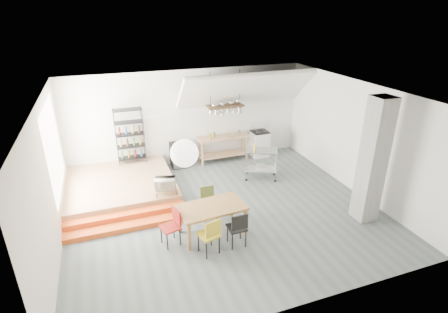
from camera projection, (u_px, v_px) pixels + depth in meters
name	position (u px, v px, depth m)	size (l,w,h in m)	color
floor	(224.00, 211.00, 9.37)	(8.00, 8.00, 0.00)	#515C5E
wall_back	(189.00, 118.00, 11.75)	(8.00, 0.04, 3.20)	silver
wall_left	(49.00, 181.00, 7.49)	(0.04, 7.00, 3.20)	silver
wall_right	(355.00, 138.00, 9.98)	(0.04, 7.00, 3.20)	silver
ceiling	(224.00, 93.00, 8.10)	(8.00, 7.00, 0.02)	white
slope_ceiling	(246.00, 89.00, 11.42)	(4.40, 1.80, 0.15)	white
window_pane	(54.00, 148.00, 8.71)	(0.02, 2.50, 2.20)	white
platform	(121.00, 186.00, 10.24)	(3.00, 3.00, 0.40)	#9E714F
step_lower	(128.00, 226.00, 8.61)	(3.00, 0.35, 0.13)	#DC5219
step_upper	(126.00, 216.00, 8.88)	(3.00, 0.35, 0.27)	#DC5219
concrete_column	(373.00, 161.00, 8.46)	(0.50, 0.50, 3.20)	gray
kitchen_counter	(223.00, 144.00, 12.18)	(1.80, 0.60, 0.91)	#9E714F
stove	(259.00, 143.00, 12.68)	(0.60, 0.60, 1.18)	white
pot_rack	(226.00, 108.00, 11.46)	(1.20, 0.50, 1.43)	#3C2718
wire_shelving	(130.00, 135.00, 10.98)	(0.88, 0.38, 1.80)	black
microwave_shelf	(166.00, 189.00, 9.36)	(0.60, 0.40, 0.16)	#9E714F
paper_lantern	(184.00, 153.00, 7.37)	(0.60, 0.60, 0.60)	white
dining_table	(212.00, 209.00, 8.21)	(1.63, 1.01, 0.74)	brown
chair_mustard	(210.00, 233.00, 7.54)	(0.51, 0.51, 0.91)	gold
chair_black	(238.00, 227.00, 7.80)	(0.41, 0.41, 0.88)	black
chair_olive	(208.00, 199.00, 8.93)	(0.39, 0.39, 0.85)	#5E6932
chair_red	(173.00, 224.00, 7.91)	(0.49, 0.49, 0.87)	maroon
rolling_cart	(261.00, 160.00, 10.91)	(1.10, 0.88, 0.97)	silver
mini_fridge	(178.00, 155.00, 11.81)	(0.50, 0.50, 0.84)	black
microwave	(165.00, 183.00, 9.30)	(0.53, 0.36, 0.29)	beige
bowl	(230.00, 135.00, 12.09)	(0.21, 0.21, 0.05)	silver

